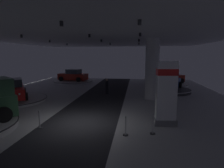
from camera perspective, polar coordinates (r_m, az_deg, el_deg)
The scene contains 16 objects.
ground at distance 11.64m, azimuth -9.45°, elevation -11.52°, with size 24.00×44.00×0.06m.
ceiling_with_spotlights at distance 11.06m, azimuth -10.18°, elevation 16.74°, with size 24.00×44.00×0.39m.
column_right at distance 17.52m, azimuth 12.00°, elevation 4.43°, with size 1.22×1.22×5.50m.
brand_sign_pylon at distance 11.06m, azimuth 16.02°, elevation -2.50°, with size 1.32×0.77×3.65m.
display_platform_deep_left at distance 28.86m, azimuth -11.64°, elevation 0.78°, with size 5.73×5.73×0.26m.
display_car_deep_left at distance 28.74m, azimuth -11.64°, elevation 2.50°, with size 4.47×2.85×1.71m.
display_platform_far_right at distance 21.74m, azimuth 16.58°, elevation -1.80°, with size 4.89×4.89×0.33m.
display_car_far_right at distance 21.57m, azimuth 16.67°, elevation 0.57°, with size 3.43×4.57×1.71m.
display_platform_deep_right at distance 26.28m, azimuth 16.54°, elevation -0.06°, with size 5.23×5.23×0.33m.
display_car_deep_right at distance 26.14m, azimuth 16.58°, elevation 1.91°, with size 4.49×3.84×1.71m.
display_platform_mid_left at distance 18.72m, azimuth -27.65°, elevation -4.19°, with size 5.66×5.66×0.25m.
display_car_mid_left at distance 18.59m, azimuth -27.83°, elevation -1.53°, with size 3.87×4.48×1.71m.
visitor_walking_near at distance 19.55m, azimuth -1.55°, elevation -0.42°, with size 0.32×0.32×1.59m.
stanchion_a at distance 11.24m, azimuth -21.03°, elevation -10.60°, with size 0.28×0.28×1.01m.
stanchion_b at distance 9.68m, azimuth 4.13°, elevation -13.16°, with size 0.28×0.28×1.01m.
stanchion_c at distance 10.03m, azimuth 12.21°, elevation -12.54°, with size 0.28×0.28×1.01m.
Camera 1 is at (3.23, -10.46, 3.94)m, focal length 30.31 mm.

